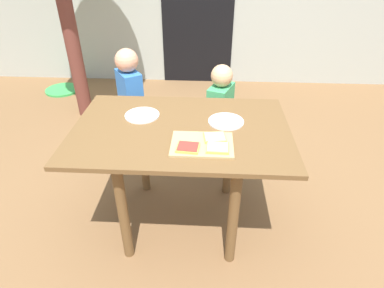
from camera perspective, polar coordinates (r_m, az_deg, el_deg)
The scene contains 12 objects.
ground_plane at distance 2.35m, azimuth -1.60°, elevation -13.12°, with size 16.00×16.00×0.00m, color brown.
house_door at distance 4.28m, azimuth 1.02°, elevation 23.71°, with size 0.90×0.02×2.00m, color black.
dining_table at distance 1.94m, azimuth -1.89°, elevation -0.03°, with size 1.27×0.84×0.75m.
cutting_board at distance 1.72m, azimuth 1.80°, elevation -0.06°, with size 0.33×0.25×0.01m, color tan.
pizza_slice_near_left at distance 1.67m, azimuth -0.74°, elevation -0.59°, with size 0.13×0.11×0.02m.
pizza_slice_far_right at distance 1.75m, azimuth 4.06°, elevation 1.19°, with size 0.13×0.12×0.02m.
pizza_slice_near_right at distance 1.67m, azimuth 4.56°, elevation -0.66°, with size 0.12×0.11×0.02m.
plate_white_right at distance 1.95m, azimuth 6.05°, elevation 4.01°, with size 0.21×0.21×0.01m, color white.
plate_white_left at distance 2.03m, azimuth -8.85°, elevation 5.07°, with size 0.21×0.21×0.01m, color silver.
child_left at distance 2.67m, azimuth -10.78°, elevation 7.77°, with size 0.25×0.28×0.99m.
child_right at distance 2.54m, azimuth 4.96°, elevation 5.31°, with size 0.22×0.27×0.92m.
garden_hose_coil at distance 4.55m, azimuth -21.97°, elevation 8.93°, with size 0.43×0.43×0.03m, color green.
Camera 1 is at (0.16, -1.62, 1.69)m, focal length 30.04 mm.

